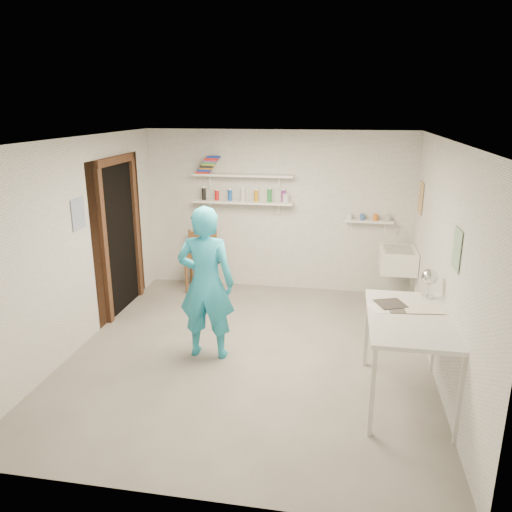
% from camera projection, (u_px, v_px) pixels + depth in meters
% --- Properties ---
extents(floor, '(4.00, 4.50, 0.02)m').
position_uv_depth(floor, '(250.00, 354.00, 5.73)').
color(floor, slate).
rests_on(floor, ground).
extents(ceiling, '(4.00, 4.50, 0.02)m').
position_uv_depth(ceiling, '(249.00, 139.00, 5.03)').
color(ceiling, silver).
rests_on(ceiling, wall_back).
extents(wall_back, '(4.00, 0.02, 2.40)m').
position_uv_depth(wall_back, '(277.00, 211.00, 7.51)').
color(wall_back, silver).
rests_on(wall_back, ground).
extents(wall_front, '(4.00, 0.02, 2.40)m').
position_uv_depth(wall_front, '(186.00, 350.00, 3.25)').
color(wall_front, silver).
rests_on(wall_front, ground).
extents(wall_left, '(0.02, 4.50, 2.40)m').
position_uv_depth(wall_left, '(78.00, 245.00, 5.71)').
color(wall_left, silver).
rests_on(wall_left, ground).
extents(wall_right, '(0.02, 4.50, 2.40)m').
position_uv_depth(wall_right, '(444.00, 263.00, 5.05)').
color(wall_right, silver).
rests_on(wall_right, ground).
extents(doorway_recess, '(0.02, 0.90, 2.00)m').
position_uv_depth(doorway_recess, '(120.00, 239.00, 6.76)').
color(doorway_recess, black).
rests_on(doorway_recess, wall_left).
extents(corridor_box, '(1.40, 1.50, 2.10)m').
position_uv_depth(corridor_box, '(71.00, 233.00, 6.86)').
color(corridor_box, brown).
rests_on(corridor_box, ground).
extents(door_lintel, '(0.06, 1.05, 0.10)m').
position_uv_depth(door_lintel, '(115.00, 160.00, 6.45)').
color(door_lintel, brown).
rests_on(door_lintel, wall_left).
extents(door_jamb_near, '(0.06, 0.10, 2.00)m').
position_uv_depth(door_jamb_near, '(104.00, 249.00, 6.28)').
color(door_jamb_near, brown).
rests_on(door_jamb_near, ground).
extents(door_jamb_far, '(0.06, 0.10, 2.00)m').
position_uv_depth(door_jamb_far, '(136.00, 230.00, 7.23)').
color(door_jamb_far, brown).
rests_on(door_jamb_far, ground).
extents(shelf_lower, '(1.50, 0.22, 0.03)m').
position_uv_depth(shelf_lower, '(243.00, 202.00, 7.43)').
color(shelf_lower, white).
rests_on(shelf_lower, wall_back).
extents(shelf_upper, '(1.50, 0.22, 0.03)m').
position_uv_depth(shelf_upper, '(243.00, 175.00, 7.31)').
color(shelf_upper, white).
rests_on(shelf_upper, wall_back).
extents(ledge_shelf, '(0.70, 0.14, 0.03)m').
position_uv_depth(ledge_shelf, '(369.00, 221.00, 7.23)').
color(ledge_shelf, white).
rests_on(ledge_shelf, wall_back).
extents(poster_left, '(0.01, 0.28, 0.36)m').
position_uv_depth(poster_left, '(78.00, 214.00, 5.66)').
color(poster_left, '#334C7F').
rests_on(poster_left, wall_left).
extents(poster_right_a, '(0.01, 0.34, 0.42)m').
position_uv_depth(poster_right_a, '(421.00, 198.00, 6.65)').
color(poster_right_a, '#995933').
rests_on(poster_right_a, wall_right).
extents(poster_right_b, '(0.01, 0.30, 0.38)m').
position_uv_depth(poster_right_b, '(457.00, 249.00, 4.45)').
color(poster_right_b, '#3F724C').
rests_on(poster_right_b, wall_right).
extents(belfast_sink, '(0.48, 0.60, 0.30)m').
position_uv_depth(belfast_sink, '(398.00, 260.00, 6.84)').
color(belfast_sink, white).
rests_on(belfast_sink, wall_right).
extents(man, '(0.63, 0.42, 1.73)m').
position_uv_depth(man, '(206.00, 283.00, 5.46)').
color(man, '#259EBD').
rests_on(man, ground).
extents(wall_clock, '(0.31, 0.04, 0.31)m').
position_uv_depth(wall_clock, '(211.00, 252.00, 5.58)').
color(wall_clock, '#F8E5A9').
rests_on(wall_clock, man).
extents(wooden_chair, '(0.52, 0.50, 1.00)m').
position_uv_depth(wooden_chair, '(201.00, 258.00, 7.59)').
color(wooden_chair, brown).
rests_on(wooden_chair, ground).
extents(work_table, '(0.78, 1.31, 0.87)m').
position_uv_depth(work_table, '(407.00, 359.00, 4.71)').
color(work_table, silver).
rests_on(work_table, ground).
extents(desk_lamp, '(0.16, 0.16, 0.16)m').
position_uv_depth(desk_lamp, '(430.00, 277.00, 4.98)').
color(desk_lamp, silver).
rests_on(desk_lamp, work_table).
extents(spray_cans, '(1.26, 0.06, 0.17)m').
position_uv_depth(spray_cans, '(243.00, 195.00, 7.40)').
color(spray_cans, black).
rests_on(spray_cans, shelf_lower).
extents(book_stack, '(0.34, 0.14, 0.25)m').
position_uv_depth(book_stack, '(208.00, 165.00, 7.36)').
color(book_stack, red).
rests_on(book_stack, shelf_upper).
extents(ledge_pots, '(0.48, 0.07, 0.09)m').
position_uv_depth(ledge_pots, '(369.00, 217.00, 7.21)').
color(ledge_pots, silver).
rests_on(ledge_pots, ledge_shelf).
extents(papers, '(0.30, 0.22, 0.02)m').
position_uv_depth(papers, '(412.00, 316.00, 4.58)').
color(papers, silver).
rests_on(papers, work_table).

